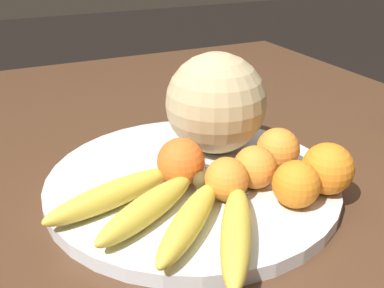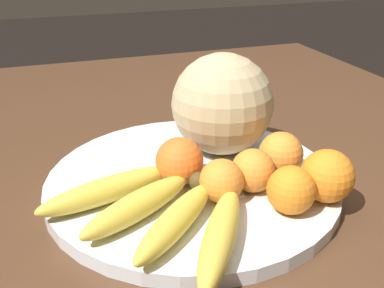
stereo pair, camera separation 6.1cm
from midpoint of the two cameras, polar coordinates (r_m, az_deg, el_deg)
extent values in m
cube|color=#4C301E|center=(0.63, 4.29, -8.61)|extent=(1.62, 1.14, 0.04)
cube|color=#4C301E|center=(1.56, 6.30, -1.80)|extent=(0.07, 0.07, 0.68)
cylinder|color=silver|center=(0.64, -2.75, -4.88)|extent=(0.41, 0.41, 0.02)
torus|color=#47382D|center=(0.64, -2.75, -4.61)|extent=(0.41, 0.41, 0.01)
sphere|color=tan|center=(0.68, 0.49, 5.18)|extent=(0.15, 0.15, 0.15)
sphere|color=#473819|center=(0.59, -1.72, -4.74)|extent=(0.03, 0.03, 0.03)
ellipsoid|color=gold|center=(0.57, -13.15, -6.40)|extent=(0.08, 0.19, 0.03)
ellipsoid|color=gold|center=(0.54, -8.96, -8.19)|extent=(0.11, 0.16, 0.03)
ellipsoid|color=gold|center=(0.51, -3.83, -9.88)|extent=(0.14, 0.14, 0.03)
ellipsoid|color=gold|center=(0.49, 2.07, -11.29)|extent=(0.17, 0.13, 0.03)
sphere|color=orange|center=(0.60, 4.94, -2.88)|extent=(0.06, 0.06, 0.06)
sphere|color=orange|center=(0.65, 8.21, -0.74)|extent=(0.06, 0.06, 0.06)
sphere|color=orange|center=(0.60, -4.32, -2.33)|extent=(0.07, 0.07, 0.07)
sphere|color=orange|center=(0.60, 14.07, -3.13)|extent=(0.07, 0.07, 0.07)
sphere|color=orange|center=(0.57, 1.36, -4.55)|extent=(0.06, 0.06, 0.06)
sphere|color=orange|center=(0.56, 10.09, -5.14)|extent=(0.06, 0.06, 0.06)
cube|color=white|center=(0.62, 1.50, -4.60)|extent=(0.09, 0.05, 0.00)
camera|label=1|loc=(0.03, -92.86, -1.37)|focal=42.00mm
camera|label=2|loc=(0.03, 87.14, 1.37)|focal=42.00mm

